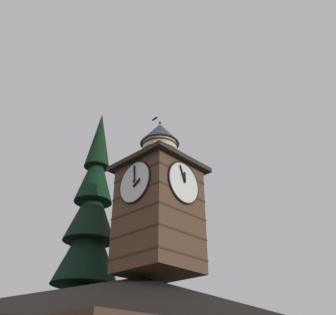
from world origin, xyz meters
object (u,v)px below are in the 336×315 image
object	(u,v)px
pine_tree_behind	(85,274)
flying_bird_high	(155,119)
clock_tower	(159,204)
moon	(94,271)

from	to	relation	value
pine_tree_behind	flying_bird_high	size ratio (longest dim) A/B	34.97
pine_tree_behind	flying_bird_high	bearing A→B (deg)	118.29
clock_tower	flying_bird_high	size ratio (longest dim) A/B	16.80
moon	flying_bird_high	world-z (taller)	flying_bird_high
clock_tower	flying_bird_high	distance (m)	8.37
clock_tower	pine_tree_behind	distance (m)	6.73
pine_tree_behind	flying_bird_high	distance (m)	11.38
moon	flying_bird_high	xyz separation A→B (m)	(14.15, 25.52, 4.32)
clock_tower	moon	bearing A→B (deg)	-119.89
clock_tower	pine_tree_behind	size ratio (longest dim) A/B	0.48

